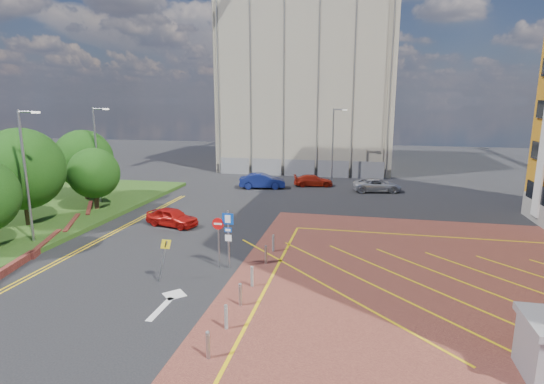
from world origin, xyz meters
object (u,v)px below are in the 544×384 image
(lamp_left_near, at_px, (26,171))
(sign_cluster, at_px, (225,233))
(lamp_left_far, at_px, (97,152))
(lamp_back, at_px, (333,142))
(car_red_left, at_px, (172,217))
(tree_b, at_px, (22,169))
(tree_d, at_px, (84,159))
(car_blue_back, at_px, (262,181))
(car_red_back, at_px, (313,180))
(warning_sign, at_px, (164,255))
(tree_c, at_px, (94,173))
(car_silver_back, at_px, (377,185))

(lamp_left_near, xyz_separation_m, sign_cluster, (12.72, -1.02, -2.71))
(lamp_left_far, bearing_deg, lamp_left_near, -78.69)
(lamp_back, bearing_deg, car_red_left, -116.15)
(tree_b, bearing_deg, tree_d, 97.13)
(lamp_left_near, xyz_separation_m, car_blue_back, (9.76, 20.13, -3.89))
(lamp_left_near, xyz_separation_m, car_red_back, (14.74, 22.40, -4.06))
(lamp_left_near, height_order, car_red_back, lamp_left_near)
(lamp_left_near, bearing_deg, car_red_left, 41.07)
(tree_b, distance_m, car_blue_back, 21.68)
(lamp_left_near, relative_size, car_blue_back, 1.71)
(tree_b, bearing_deg, car_red_left, 15.63)
(sign_cluster, xyz_separation_m, car_red_back, (2.02, 23.42, -1.36))
(car_red_back, bearing_deg, car_blue_back, 103.18)
(warning_sign, xyz_separation_m, car_red_back, (4.34, 25.82, -0.83))
(tree_c, height_order, lamp_left_near, lamp_left_near)
(lamp_back, bearing_deg, car_red_back, -116.14)
(tree_c, bearing_deg, car_blue_back, 48.21)
(car_red_left, xyz_separation_m, car_red_back, (8.21, 16.72, -0.07))
(car_red_back, bearing_deg, lamp_left_near, 135.24)
(car_blue_back, distance_m, car_red_back, 5.48)
(tree_c, height_order, car_red_left, tree_c)
(tree_c, bearing_deg, car_red_back, 42.33)
(lamp_back, relative_size, warning_sign, 3.56)
(lamp_left_near, relative_size, car_silver_back, 1.70)
(lamp_back, height_order, sign_cluster, lamp_back)
(lamp_back, bearing_deg, car_silver_back, -47.48)
(tree_c, height_order, car_red_back, tree_c)
(car_red_back, bearing_deg, car_silver_back, -114.77)
(car_red_back, xyz_separation_m, car_silver_back, (6.47, -1.54, 0.06))
(lamp_left_near, bearing_deg, tree_c, 97.69)
(lamp_back, bearing_deg, lamp_left_near, -122.40)
(lamp_left_far, distance_m, car_red_left, 10.36)
(tree_c, distance_m, warning_sign, 16.28)
(lamp_left_far, xyz_separation_m, sign_cluster, (14.72, -11.02, -2.71))
(car_red_back, relative_size, car_silver_back, 0.87)
(car_red_left, height_order, car_blue_back, car_blue_back)
(sign_cluster, bearing_deg, warning_sign, -134.01)
(sign_cluster, relative_size, car_red_left, 0.82)
(car_red_left, bearing_deg, tree_d, 77.16)
(lamp_left_near, height_order, warning_sign, lamp_left_near)
(sign_cluster, distance_m, warning_sign, 3.38)
(lamp_back, bearing_deg, tree_b, -130.41)
(tree_c, relative_size, car_red_back, 1.19)
(sign_cluster, bearing_deg, car_silver_back, 68.80)
(lamp_left_far, bearing_deg, tree_b, -98.77)
(sign_cluster, xyz_separation_m, warning_sign, (-2.32, -2.40, -0.52))
(lamp_left_far, relative_size, sign_cluster, 2.50)
(tree_c, bearing_deg, tree_b, -111.80)
(sign_cluster, bearing_deg, car_red_back, 85.07)
(tree_d, height_order, lamp_left_far, lamp_left_far)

